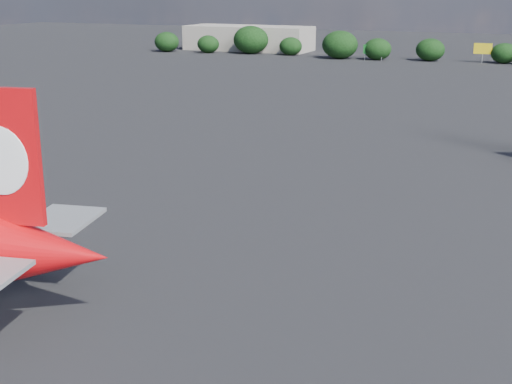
% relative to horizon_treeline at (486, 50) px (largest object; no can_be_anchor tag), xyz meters
% --- Properties ---
extents(ground, '(500.00, 500.00, 0.00)m').
position_rel_horizon_treeline_xyz_m(ground, '(-13.23, -119.23, -3.82)').
color(ground, black).
rests_on(ground, ground).
extents(terminal_building, '(42.00, 16.00, 8.00)m').
position_rel_horizon_treeline_xyz_m(terminal_building, '(-78.23, 12.77, 0.18)').
color(terminal_building, gray).
rests_on(terminal_building, ground).
extents(highway_sign, '(6.00, 0.30, 4.50)m').
position_rel_horizon_treeline_xyz_m(highway_sign, '(-31.23, -3.23, -0.70)').
color(highway_sign, '#146820').
rests_on(highway_sign, ground).
extents(billboard_yellow, '(5.00, 0.30, 5.50)m').
position_rel_horizon_treeline_xyz_m(billboard_yellow, '(-1.23, 2.77, 0.04)').
color(billboard_yellow, yellow).
rests_on(billboard_yellow, ground).
extents(horizon_treeline, '(202.34, 14.77, 9.13)m').
position_rel_horizon_treeline_xyz_m(horizon_treeline, '(0.00, 0.00, 0.00)').
color(horizon_treeline, black).
rests_on(horizon_treeline, ground).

